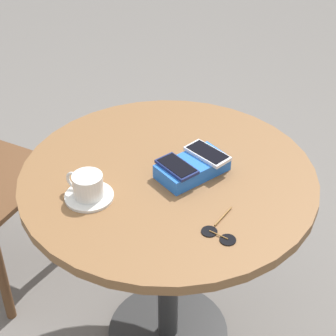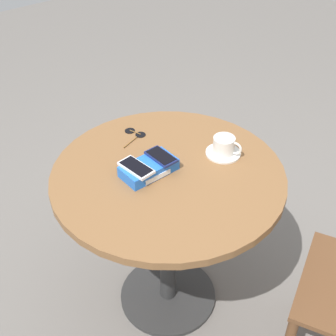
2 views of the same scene
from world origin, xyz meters
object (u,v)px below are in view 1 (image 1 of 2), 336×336
Objects in this scene: phone_box at (192,168)px; phone_white at (207,153)px; phone_navy at (178,166)px; saucer at (89,196)px; coffee_cup at (87,185)px; round_table at (168,212)px; sunglasses at (219,233)px.

phone_white is (-0.05, 0.00, 0.03)m from phone_box.
phone_navy is at bearing -1.51° from phone_white.
coffee_cup reaches higher than saucer.
phone_navy reaches higher than round_table.
phone_box is 0.30m from saucer.
phone_navy is at bearing 160.46° from coffee_cup.
phone_white is 0.29m from sunglasses.
saucer reaches higher than sunglasses.
coffee_cup is at bearing -19.54° from phone_navy.
phone_white reaches higher than sunglasses.
phone_navy is (0.05, -0.00, 0.03)m from phone_box.
phone_box is 1.46× the size of phone_white.
round_table is at bearing 169.70° from saucer.
round_table is 0.28m from saucer.
phone_navy is 0.91× the size of saucer.
phone_box is at bearing 163.86° from saucer.
saucer is (0.24, -0.08, -0.04)m from phone_navy.
saucer is at bearing -59.99° from sunglasses.
coffee_cup reaches higher than phone_box.
sunglasses is (0.10, 0.24, -0.02)m from phone_box.
sunglasses is (0.05, 0.24, -0.05)m from phone_navy.
sunglasses is (0.05, 0.28, 0.15)m from round_table.
phone_box is at bearing -113.99° from sunglasses.
phone_navy is at bearing -102.76° from sunglasses.
coffee_cup reaches higher than phone_navy.
phone_box reaches higher than round_table.
phone_box is 0.06m from phone_navy.
phone_white is at bearing 166.01° from saucer.
phone_box is (-0.05, 0.04, 0.17)m from round_table.
sunglasses is at bearing 120.01° from saucer.
coffee_cup is (0.34, -0.09, -0.01)m from phone_white.
phone_white is at bearing -124.05° from sunglasses.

